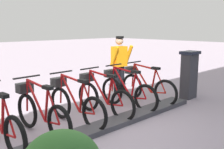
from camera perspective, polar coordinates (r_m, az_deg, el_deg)
name	(u,v)px	position (r m, az deg, el deg)	size (l,w,h in m)	color
ground_plane	(103,129)	(5.15, -2.01, -11.65)	(60.00, 60.00, 0.00)	#AE9EAC
dock_rail_base	(103,127)	(5.13, -2.01, -11.13)	(0.44, 5.32, 0.10)	#47474C
payment_kiosk	(189,74)	(7.44, 16.20, 0.12)	(0.36, 0.52, 1.28)	#38383D
bike_docked_0	(146,86)	(6.88, 7.25, -2.37)	(1.72, 0.54, 1.02)	black
bike_docked_1	(126,90)	(6.32, 2.96, -3.42)	(1.72, 0.54, 1.02)	black
bike_docked_2	(102,96)	(5.81, -2.14, -4.65)	(1.72, 0.54, 1.02)	black
bike_docked_3	(74,103)	(5.35, -8.18, -6.04)	(1.72, 0.54, 1.02)	black
bike_docked_4	(40,111)	(4.97, -15.28, -7.59)	(1.72, 0.54, 1.02)	black
worker_near_rack	(119,63)	(7.47, 1.61, 2.44)	(0.49, 0.64, 1.66)	white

